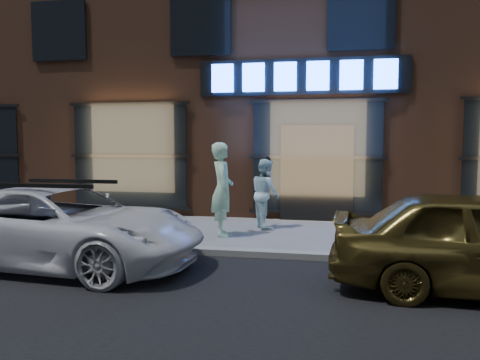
% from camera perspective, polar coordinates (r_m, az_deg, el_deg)
% --- Properties ---
extents(ground, '(90.00, 90.00, 0.00)m').
position_cam_1_polar(ground, '(8.17, 8.36, -9.54)').
color(ground, slate).
rests_on(ground, ground).
extents(curb, '(60.00, 0.25, 0.12)m').
position_cam_1_polar(curb, '(8.16, 8.36, -9.13)').
color(curb, gray).
rests_on(curb, ground).
extents(storefront_building, '(30.20, 8.28, 10.30)m').
position_cam_1_polar(storefront_building, '(16.20, 9.96, 15.93)').
color(storefront_building, '#54301E').
rests_on(storefront_building, ground).
extents(man_bowtie, '(0.67, 0.83, 1.98)m').
position_cam_1_polar(man_bowtie, '(9.89, -2.18, -1.14)').
color(man_bowtie, '#C1FED6').
rests_on(man_bowtie, ground).
extents(man_cap, '(0.89, 0.97, 1.60)m').
position_cam_1_polar(man_cap, '(10.81, 3.15, -1.63)').
color(man_cap, white).
rests_on(man_cap, ground).
extents(white_suv, '(4.80, 2.49, 1.29)m').
position_cam_1_polar(white_suv, '(8.09, -21.04, -5.28)').
color(white_suv, silver).
rests_on(white_suv, ground).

